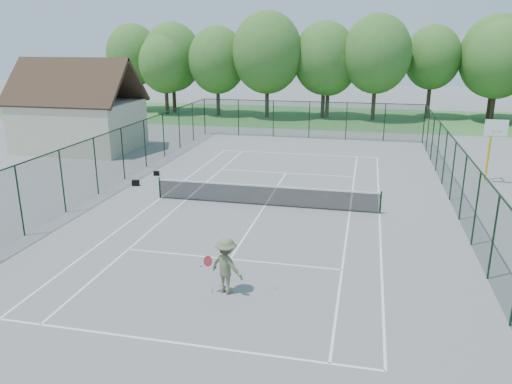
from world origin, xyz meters
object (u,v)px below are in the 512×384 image
Objects in this scene: tennis_net at (265,194)px; basketball_goal at (493,138)px; sports_bag_a at (136,183)px; tennis_player at (226,266)px.

basketball_goal reaches higher than tennis_net.
basketball_goal is at bearing 0.04° from sports_bag_a.
tennis_net is at bearing -149.17° from basketball_goal.
basketball_goal is (11.55, 6.90, 1.99)m from tennis_net.
sports_bag_a is 13.60m from tennis_player.
tennis_net is 13.60m from basketball_goal.
basketball_goal is at bearing 55.12° from tennis_player.
tennis_net is at bearing 93.70° from tennis_player.
tennis_player reaches higher than sports_bag_a.
sports_bag_a is at bearing 127.84° from tennis_player.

